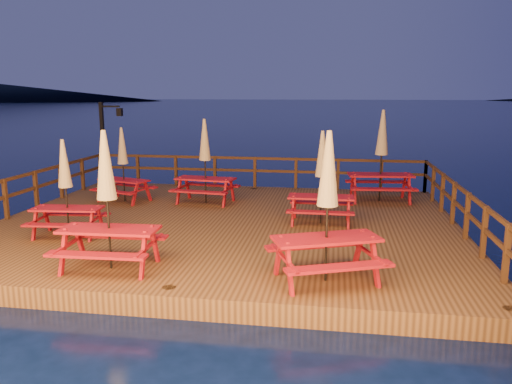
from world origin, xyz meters
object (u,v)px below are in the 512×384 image
lamp_post (107,136)px  picnic_table_2 (327,205)px  picnic_table_0 (322,176)px  picnic_table_1 (107,198)px

lamp_post → picnic_table_2: bearing=-46.1°
picnic_table_0 → picnic_table_2: size_ratio=0.89×
lamp_post → picnic_table_1: 9.30m
picnic_table_1 → lamp_post: bearing=113.1°
lamp_post → picnic_table_0: bearing=-28.9°
picnic_table_0 → picnic_table_2: 4.06m
lamp_post → picnic_table_0: size_ratio=1.25×
picnic_table_2 → lamp_post: bearing=111.6°
picnic_table_2 → picnic_table_0: bearing=70.7°
picnic_table_0 → picnic_table_2: bearing=-87.0°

